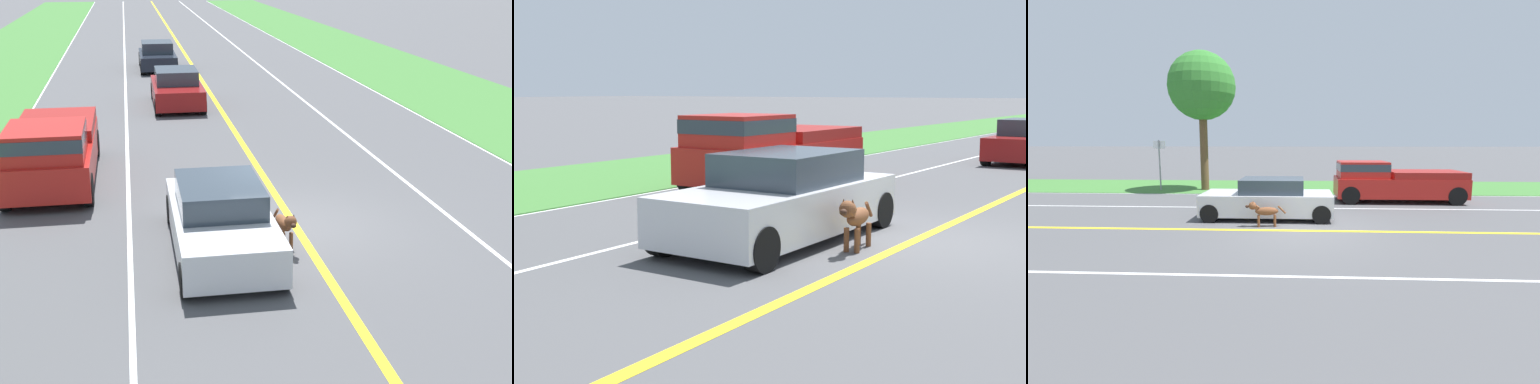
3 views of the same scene
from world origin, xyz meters
The scene contains 9 objects.
ground_plane centered at (0.00, 0.00, 0.00)m, with size 400.00×400.00×0.00m, color #4C4C4F.
centre_divider_line centered at (0.00, 0.00, 0.00)m, with size 0.18×160.00×0.01m, color yellow.
lane_dash_same_dir centered at (3.50, 0.00, 0.00)m, with size 0.10×160.00×0.01m, color white.
lane_dash_oncoming centered at (-3.50, 0.00, 0.00)m, with size 0.10×160.00×0.01m, color white.
ego_car centered at (1.74, 1.08, 0.64)m, with size 1.88×4.40×1.37m.
dog centered at (0.47, 1.13, 0.49)m, with size 0.34×1.26×0.80m.
pickup_truck centered at (5.32, -4.03, 0.90)m, with size 2.06×5.43×1.76m.
car_trailing_near centered at (1.54, -13.40, 0.64)m, with size 1.86×4.27×1.38m.
car_trailing_mid centered at (1.85, -22.87, 0.64)m, with size 1.81×4.30×1.37m.
Camera 1 is at (3.34, 13.90, 5.50)m, focal length 50.00 mm.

